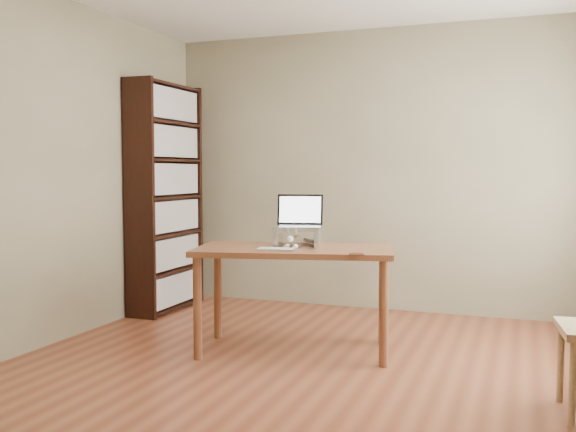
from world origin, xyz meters
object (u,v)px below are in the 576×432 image
object	(u,v)px
bookshelf	(166,197)
desk	(294,261)
laptop	(301,219)
keyboard	(276,249)
cat	(297,237)

from	to	relation	value
bookshelf	desk	distance (m)	1.89
bookshelf	laptop	distance (m)	1.79
keyboard	cat	size ratio (longest dim) A/B	0.56
laptop	keyboard	distance (m)	0.41
bookshelf	keyboard	size ratio (longest dim) A/B	7.78
laptop	cat	bearing A→B (deg)	-135.02
cat	desk	bearing A→B (deg)	-90.67
keyboard	desk	bearing A→B (deg)	70.39
bookshelf	desk	bearing A→B (deg)	-29.89
cat	laptop	bearing A→B (deg)	47.64
desk	laptop	xyz separation A→B (m)	(-0.00, 0.14, 0.29)
keyboard	laptop	bearing A→B (deg)	75.63
laptop	cat	size ratio (longest dim) A/B	0.78
desk	keyboard	xyz separation A→B (m)	(-0.05, -0.22, 0.11)
laptop	keyboard	size ratio (longest dim) A/B	1.41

